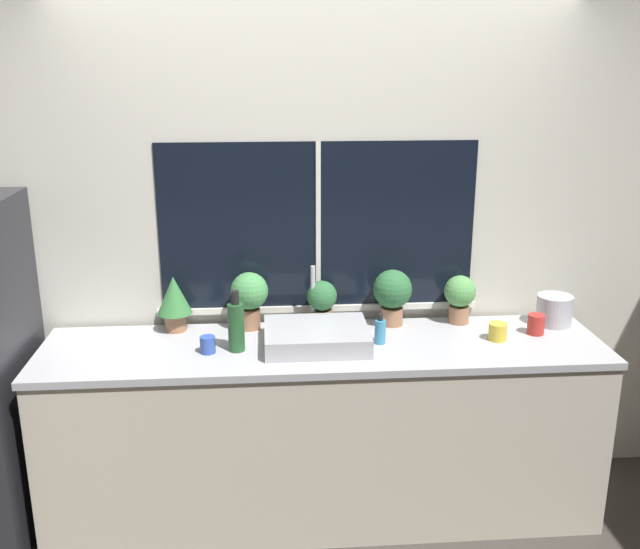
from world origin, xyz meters
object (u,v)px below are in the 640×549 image
(potted_plant_right, at_px, (392,293))
(kettle, at_px, (554,309))
(bottle_tall, at_px, (236,326))
(potted_plant_left, at_px, (249,295))
(sink, at_px, (316,336))
(potted_plant_far_right, at_px, (460,295))
(mug_yellow, at_px, (498,332))
(mug_blue, at_px, (208,345))
(potted_plant_center, at_px, (322,301))
(soap_bottle, at_px, (380,331))
(mug_red, at_px, (536,324))
(potted_plant_far_left, at_px, (174,299))

(potted_plant_right, height_order, kettle, potted_plant_right)
(bottle_tall, bearing_deg, potted_plant_left, 78.16)
(potted_plant_right, xyz_separation_m, bottle_tall, (-0.78, -0.28, -0.05))
(sink, bearing_deg, potted_plant_far_right, 17.89)
(mug_yellow, bearing_deg, mug_blue, -177.92)
(potted_plant_center, relative_size, potted_plant_far_right, 0.96)
(potted_plant_right, height_order, bottle_tall, bottle_tall)
(mug_yellow, xyz_separation_m, kettle, (0.35, 0.19, 0.04))
(sink, xyz_separation_m, potted_plant_right, (0.41, 0.24, 0.13))
(soap_bottle, bearing_deg, mug_blue, -176.35)
(soap_bottle, bearing_deg, mug_red, 4.43)
(potted_plant_center, distance_m, bottle_tall, 0.51)
(sink, relative_size, mug_blue, 6.14)
(sink, height_order, bottle_tall, sink)
(potted_plant_far_left, xyz_separation_m, kettle, (1.92, -0.06, -0.08))
(potted_plant_left, distance_m, potted_plant_far_right, 1.07)
(mug_blue, xyz_separation_m, kettle, (1.74, 0.24, 0.04))
(bottle_tall, xyz_separation_m, mug_red, (1.47, 0.09, -0.07))
(potted_plant_left, xyz_separation_m, potted_plant_far_right, (1.07, 0.00, -0.03))
(mug_red, xyz_separation_m, kettle, (0.14, 0.12, 0.03))
(sink, xyz_separation_m, potted_plant_far_left, (-0.69, 0.24, 0.12))
(sink, distance_m, potted_plant_far_right, 0.80)
(bottle_tall, height_order, mug_red, bottle_tall)
(potted_plant_far_left, height_order, kettle, potted_plant_far_left)
(potted_plant_far_left, relative_size, kettle, 1.56)
(potted_plant_far_right, distance_m, mug_yellow, 0.30)
(mug_yellow, relative_size, mug_red, 0.87)
(soap_bottle, bearing_deg, kettle, 11.21)
(sink, xyz_separation_m, mug_red, (1.09, 0.06, 0.00))
(sink, xyz_separation_m, bottle_tall, (-0.38, -0.04, 0.08))
(potted_plant_far_left, distance_m, kettle, 1.92)
(potted_plant_left, xyz_separation_m, potted_plant_right, (0.72, 0.00, -0.01))
(potted_plant_center, xyz_separation_m, potted_plant_far_right, (0.71, -0.00, 0.01))
(mug_blue, bearing_deg, bottle_tall, 8.04)
(potted_plant_far_left, bearing_deg, mug_red, -5.95)
(potted_plant_far_left, xyz_separation_m, potted_plant_center, (0.73, 0.00, -0.03))
(potted_plant_far_left, height_order, bottle_tall, bottle_tall)
(potted_plant_center, height_order, soap_bottle, potted_plant_center)
(potted_plant_center, xyz_separation_m, mug_red, (1.05, -0.19, -0.09))
(potted_plant_center, bearing_deg, sink, -100.79)
(potted_plant_far_left, bearing_deg, mug_blue, -58.85)
(sink, distance_m, potted_plant_right, 0.49)
(mug_yellow, bearing_deg, bottle_tall, -178.55)
(potted_plant_far_left, xyz_separation_m, bottle_tall, (0.31, -0.28, -0.04))
(potted_plant_right, height_order, potted_plant_far_right, potted_plant_right)
(sink, xyz_separation_m, potted_plant_left, (-0.32, 0.24, 0.13))
(potted_plant_left, distance_m, potted_plant_center, 0.37)
(potted_plant_far_right, xyz_separation_m, soap_bottle, (-0.45, -0.25, -0.08))
(potted_plant_far_left, bearing_deg, potted_plant_center, 0.00)
(potted_plant_far_left, distance_m, potted_plant_far_right, 1.44)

